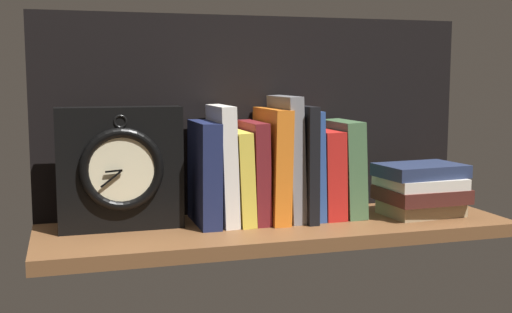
# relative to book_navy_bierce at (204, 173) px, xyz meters

# --- Properties ---
(ground_plane) EXTENTS (0.89, 0.27, 0.03)m
(ground_plane) POSITION_rel_book_navy_bierce_xyz_m (0.13, -0.04, -0.11)
(ground_plane) COLOR brown
(back_panel) EXTENTS (0.89, 0.01, 0.40)m
(back_panel) POSITION_rel_book_navy_bierce_xyz_m (0.13, 0.09, 0.10)
(back_panel) COLOR black
(back_panel) RESTS_ON ground_plane
(book_navy_bierce) EXTENTS (0.04, 0.15, 0.19)m
(book_navy_bierce) POSITION_rel_book_navy_bierce_xyz_m (0.00, 0.00, 0.00)
(book_navy_bierce) COLOR #192147
(book_navy_bierce) RESTS_ON ground_plane
(book_white_catcher) EXTENTS (0.03, 0.14, 0.22)m
(book_white_catcher) POSITION_rel_book_navy_bierce_xyz_m (0.03, 0.00, 0.01)
(book_white_catcher) COLOR silver
(book_white_catcher) RESTS_ON ground_plane
(book_yellow_seinlanguage) EXTENTS (0.03, 0.14, 0.17)m
(book_yellow_seinlanguage) POSITION_rel_book_navy_bierce_xyz_m (0.07, 0.00, -0.01)
(book_yellow_seinlanguage) COLOR gold
(book_yellow_seinlanguage) RESTS_ON ground_plane
(book_maroon_dawkins) EXTENTS (0.03, 0.14, 0.19)m
(book_maroon_dawkins) POSITION_rel_book_navy_bierce_xyz_m (0.10, 0.00, -0.00)
(book_maroon_dawkins) COLOR maroon
(book_maroon_dawkins) RESTS_ON ground_plane
(book_orange_pandolfini) EXTENTS (0.04, 0.15, 0.21)m
(book_orange_pandolfini) POSITION_rel_book_navy_bierce_xyz_m (0.13, 0.00, 0.01)
(book_orange_pandolfini) COLOR orange
(book_orange_pandolfini) RESTS_ON ground_plane
(book_gray_chess) EXTENTS (0.04, 0.14, 0.24)m
(book_gray_chess) POSITION_rel_book_navy_bierce_xyz_m (0.16, 0.00, 0.02)
(book_gray_chess) COLOR gray
(book_gray_chess) RESTS_ON ground_plane
(book_black_skeptic) EXTENTS (0.02, 0.17, 0.22)m
(book_black_skeptic) POSITION_rel_book_navy_bierce_xyz_m (0.19, 0.00, 0.01)
(book_black_skeptic) COLOR black
(book_black_skeptic) RESTS_ON ground_plane
(book_blue_modern) EXTENTS (0.02, 0.13, 0.21)m
(book_blue_modern) POSITION_rel_book_navy_bierce_xyz_m (0.21, 0.00, 0.01)
(book_blue_modern) COLOR #2D4C8E
(book_blue_modern) RESTS_ON ground_plane
(book_red_requiem) EXTENTS (0.05, 0.13, 0.17)m
(book_red_requiem) POSITION_rel_book_navy_bierce_xyz_m (0.24, 0.00, -0.01)
(book_red_requiem) COLOR red
(book_red_requiem) RESTS_ON ground_plane
(book_green_romantic) EXTENTS (0.05, 0.13, 0.19)m
(book_green_romantic) POSITION_rel_book_navy_bierce_xyz_m (0.28, 0.00, -0.00)
(book_green_romantic) COLOR #476B44
(book_green_romantic) RESTS_ON ground_plane
(framed_clock) EXTENTS (0.22, 0.07, 0.22)m
(framed_clock) POSITION_rel_book_navy_bierce_xyz_m (-0.15, -0.00, 0.02)
(framed_clock) COLOR black
(framed_clock) RESTS_ON ground_plane
(book_stack_side) EXTENTS (0.17, 0.14, 0.10)m
(book_stack_side) POSITION_rel_book_navy_bierce_xyz_m (0.43, -0.05, -0.04)
(book_stack_side) COLOR #9E8966
(book_stack_side) RESTS_ON ground_plane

